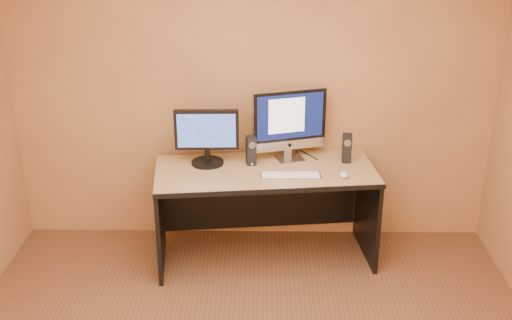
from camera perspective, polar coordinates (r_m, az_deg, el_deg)
The scene contains 10 objects.
walls at distance 3.42m, azimuth -0.84°, elevation -3.56°, with size 4.00×4.00×2.60m, color #AD7F45, non-canonical shape.
desk at distance 5.22m, azimuth 0.83°, elevation -4.88°, with size 1.73×0.76×0.80m, color tan, non-canonical shape.
imac at distance 5.14m, azimuth 3.08°, elevation 3.12°, with size 0.61×0.23×0.59m, color #B4B3B8, non-canonical shape.
second_monitor at distance 5.08m, azimuth -4.39°, elevation 2.02°, with size 0.52×0.26×0.45m, color black, non-canonical shape.
speaker_left at distance 5.10m, azimuth -0.44°, elevation 0.85°, with size 0.07×0.08×0.24m, color black, non-canonical shape.
speaker_right at distance 5.20m, azimuth 8.08°, elevation 1.05°, with size 0.07×0.08×0.24m, color black, non-canonical shape.
keyboard at distance 4.93m, azimuth 3.09°, elevation -1.37°, with size 0.46×0.13×0.02m, color silver.
mouse at distance 4.96m, azimuth 7.80°, elevation -1.27°, with size 0.06×0.11×0.04m, color silver.
cable_a at distance 5.33m, azimuth 4.75°, elevation 0.44°, with size 0.01×0.01×0.24m, color black.
cable_b at distance 5.33m, azimuth 3.39°, elevation 0.49°, with size 0.01×0.01×0.19m, color black.
Camera 1 is at (0.09, -3.07, 2.82)m, focal length 45.00 mm.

